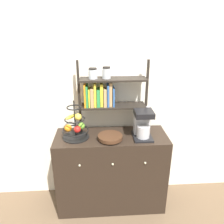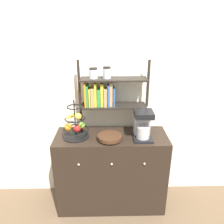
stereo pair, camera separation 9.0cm
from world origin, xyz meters
TOP-DOWN VIEW (x-y plane):
  - ground_plane at (0.00, 0.00)m, footprint 12.00×12.00m
  - wall_back at (0.00, 0.50)m, footprint 7.00×0.05m
  - sideboard at (0.00, 0.23)m, footprint 1.21×0.47m
  - coffee_maker at (0.33, 0.20)m, footprint 0.20×0.25m
  - fruit_stand at (-0.37, 0.21)m, footprint 0.28×0.28m
  - wooden_bowl at (-0.02, 0.14)m, footprint 0.25×0.25m
  - shelf_hutch at (-0.06, 0.35)m, footprint 0.73×0.20m

SIDE VIEW (x-z plane):
  - ground_plane at x=0.00m, z-range 0.00..0.00m
  - sideboard at x=0.00m, z-range 0.00..0.91m
  - wooden_bowl at x=-0.02m, z-range 0.91..0.96m
  - fruit_stand at x=-0.37m, z-range 0.83..1.24m
  - coffee_maker at x=0.33m, z-range 0.91..1.21m
  - wall_back at x=0.00m, z-range 0.00..2.60m
  - shelf_hutch at x=-0.06m, z-range 0.96..1.75m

